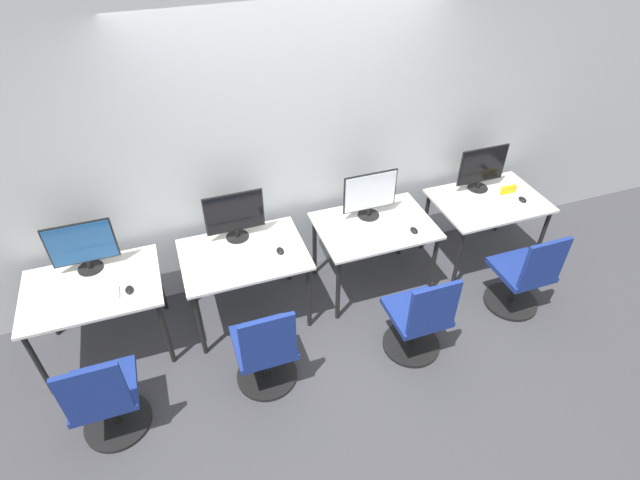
{
  "coord_description": "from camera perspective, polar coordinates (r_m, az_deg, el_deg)",
  "views": [
    {
      "loc": [
        -1.02,
        -2.77,
        3.37
      ],
      "look_at": [
        0.0,
        0.15,
        0.86
      ],
      "focal_mm": 28.0,
      "sensor_mm": 36.0,
      "label": 1
    }
  ],
  "objects": [
    {
      "name": "keyboard_left",
      "position": [
        4.06,
        -8.51,
        -2.14
      ],
      "size": [
        0.41,
        0.13,
        0.02
      ],
      "color": "silver",
      "rests_on": "desk_left"
    },
    {
      "name": "desk_far_left",
      "position": [
        4.23,
        -24.44,
        -5.67
      ],
      "size": [
        1.02,
        0.73,
        0.71
      ],
      "color": "silver",
      "rests_on": "ground_plane"
    },
    {
      "name": "mouse_left",
      "position": [
        4.1,
        -4.58,
        -1.22
      ],
      "size": [
        0.06,
        0.09,
        0.03
      ],
      "color": "black",
      "rests_on": "desk_left"
    },
    {
      "name": "mouse_far_left",
      "position": [
        4.02,
        -20.97,
        -5.32
      ],
      "size": [
        0.06,
        0.09,
        0.03
      ],
      "color": "black",
      "rests_on": "desk_far_left"
    },
    {
      "name": "keyboard_far_right",
      "position": [
        4.89,
        19.56,
        3.78
      ],
      "size": [
        0.41,
        0.13,
        0.02
      ],
      "color": "silver",
      "rests_on": "desk_far_right"
    },
    {
      "name": "office_chair_far_right",
      "position": [
        4.72,
        22.21,
        -4.09
      ],
      "size": [
        0.48,
        0.48,
        0.88
      ],
      "color": "black",
      "rests_on": "ground_plane"
    },
    {
      "name": "monitor_right",
      "position": [
        4.39,
        5.73,
        5.21
      ],
      "size": [
        0.49,
        0.19,
        0.44
      ],
      "color": "black",
      "rests_on": "desk_right"
    },
    {
      "name": "mouse_right",
      "position": [
        4.37,
        10.69,
        1.11
      ],
      "size": [
        0.06,
        0.09,
        0.03
      ],
      "color": "black",
      "rests_on": "desk_right"
    },
    {
      "name": "desk_left",
      "position": [
        4.18,
        -8.64,
        -2.36
      ],
      "size": [
        1.02,
        0.73,
        0.71
      ],
      "color": "silver",
      "rests_on": "ground_plane"
    },
    {
      "name": "mouse_far_right",
      "position": [
        5.05,
        22.15,
        4.32
      ],
      "size": [
        0.06,
        0.09,
        0.03
      ],
      "color": "black",
      "rests_on": "desk_far_right"
    },
    {
      "name": "wall_back",
      "position": [
        4.25,
        -3.21,
        11.43
      ],
      "size": [
        12.0,
        0.05,
        2.8
      ],
      "color": "#B7BCC1",
      "rests_on": "ground_plane"
    },
    {
      "name": "placard_far_right",
      "position": [
        5.1,
        20.72,
        5.41
      ],
      "size": [
        0.16,
        0.03,
        0.08
      ],
      "color": "yellow",
      "rests_on": "desk_far_right"
    },
    {
      "name": "desk_far_right",
      "position": [
        5.01,
        18.62,
        3.65
      ],
      "size": [
        1.02,
        0.73,
        0.71
      ],
      "color": "silver",
      "rests_on": "ground_plane"
    },
    {
      "name": "ground_plane",
      "position": [
        4.48,
        0.62,
        -9.67
      ],
      "size": [
        20.0,
        20.0,
        0.0
      ],
      "primitive_type": "plane",
      "color": "#3D3D42"
    },
    {
      "name": "monitor_far_right",
      "position": [
        4.98,
        18.04,
        7.84
      ],
      "size": [
        0.49,
        0.19,
        0.44
      ],
      "color": "black",
      "rests_on": "desk_far_right"
    },
    {
      "name": "monitor_far_left",
      "position": [
        4.21,
        -25.52,
        -0.66
      ],
      "size": [
        0.49,
        0.19,
        0.44
      ],
      "color": "black",
      "rests_on": "desk_far_left"
    },
    {
      "name": "office_chair_right",
      "position": [
        4.1,
        11.24,
        -9.13
      ],
      "size": [
        0.48,
        0.48,
        0.88
      ],
      "color": "black",
      "rests_on": "ground_plane"
    },
    {
      "name": "keyboard_right",
      "position": [
        4.28,
        7.3,
        0.49
      ],
      "size": [
        0.41,
        0.13,
        0.02
      ],
      "color": "silver",
      "rests_on": "desk_right"
    },
    {
      "name": "desk_right",
      "position": [
        4.46,
        6.23,
        0.94
      ],
      "size": [
        1.02,
        0.73,
        0.71
      ],
      "color": "silver",
      "rests_on": "ground_plane"
    },
    {
      "name": "office_chair_left",
      "position": [
        3.85,
        -6.2,
        -12.71
      ],
      "size": [
        0.48,
        0.48,
        0.88
      ],
      "color": "black",
      "rests_on": "ground_plane"
    },
    {
      "name": "monitor_left",
      "position": [
        4.17,
        -9.72,
        2.78
      ],
      "size": [
        0.49,
        0.19,
        0.44
      ],
      "color": "black",
      "rests_on": "desk_left"
    },
    {
      "name": "keyboard_far_left",
      "position": [
        4.07,
        -24.77,
        -6.05
      ],
      "size": [
        0.41,
        0.13,
        0.02
      ],
      "color": "silver",
      "rests_on": "desk_far_left"
    },
    {
      "name": "office_chair_far_left",
      "position": [
        3.87,
        -23.25,
        -16.57
      ],
      "size": [
        0.48,
        0.48,
        0.88
      ],
      "color": "black",
      "rests_on": "ground_plane"
    }
  ]
}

